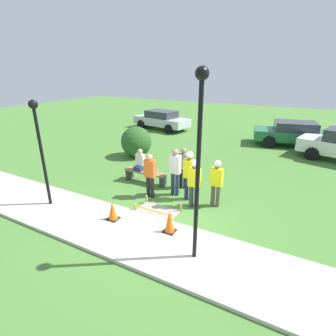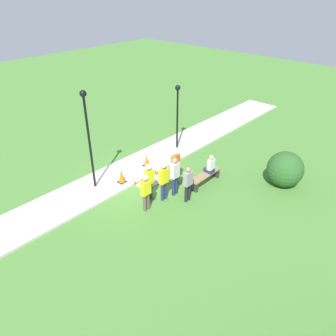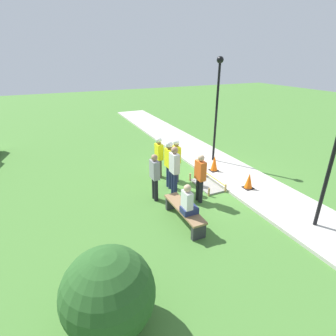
{
  "view_description": "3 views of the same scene",
  "coord_description": "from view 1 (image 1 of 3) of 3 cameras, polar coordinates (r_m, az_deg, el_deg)",
  "views": [
    {
      "loc": [
        3.36,
        -6.14,
        4.45
      ],
      "look_at": [
        -0.81,
        1.63,
        1.1
      ],
      "focal_mm": 28.0,
      "sensor_mm": 36.0,
      "label": 1
    },
    {
      "loc": [
        8.36,
        9.61,
        8.24
      ],
      "look_at": [
        -1.11,
        0.98,
        0.79
      ],
      "focal_mm": 35.0,
      "sensor_mm": 36.0,
      "label": 2
    },
    {
      "loc": [
        -7.9,
        5.41,
        4.54
      ],
      "look_at": [
        -0.21,
        1.87,
        0.89
      ],
      "focal_mm": 28.0,
      "sensor_mm": 36.0,
      "label": 3
    }
  ],
  "objects": [
    {
      "name": "worker_assistant",
      "position": [
        8.9,
        10.51,
        -2.54
      ],
      "size": [
        0.4,
        0.24,
        1.67
      ],
      "color": "brown",
      "rests_on": "ground_plane"
    },
    {
      "name": "bystander_in_white_shirt",
      "position": [
        10.18,
        3.36,
        0.47
      ],
      "size": [
        0.4,
        0.22,
        1.64
      ],
      "color": "black",
      "rests_on": "ground_plane"
    },
    {
      "name": "traffic_cone_far_patch",
      "position": [
        7.52,
        0.35,
        -11.53
      ],
      "size": [
        0.34,
        0.34,
        0.67
      ],
      "color": "black",
      "rests_on": "sidewalk"
    },
    {
      "name": "bystander_in_gray_shirt",
      "position": [
        9.54,
        1.55,
        -0.28
      ],
      "size": [
        0.4,
        0.24,
        1.79
      ],
      "color": "navy",
      "rests_on": "ground_plane"
    },
    {
      "name": "worker_supervisor",
      "position": [
        9.21,
        4.65,
        -0.7
      ],
      "size": [
        0.4,
        0.26,
        1.82
      ],
      "color": "navy",
      "rests_on": "ground_plane"
    },
    {
      "name": "lamppost_far",
      "position": [
        9.21,
        -26.27,
        5.91
      ],
      "size": [
        0.28,
        0.28,
        3.49
      ],
      "color": "black",
      "rests_on": "sidewalk"
    },
    {
      "name": "lamppost_near",
      "position": [
        5.55,
        6.76,
        4.85
      ],
      "size": [
        0.28,
        0.28,
        4.41
      ],
      "color": "black",
      "rests_on": "sidewalk"
    },
    {
      "name": "bystander_in_orange_shirt",
      "position": [
        9.42,
        -3.94,
        -1.14
      ],
      "size": [
        0.4,
        0.22,
        1.66
      ],
      "color": "black",
      "rests_on": "ground_plane"
    },
    {
      "name": "sidewalk",
      "position": [
        7.48,
        -4.62,
        -15.3
      ],
      "size": [
        28.0,
        2.21,
        0.1
      ],
      "color": "#BCB7AD",
      "rests_on": "ground_plane"
    },
    {
      "name": "ground_plane",
      "position": [
        8.3,
        -0.41,
        -11.65
      ],
      "size": [
        60.0,
        60.0,
        0.0
      ],
      "primitive_type": "plane",
      "color": "#477A33"
    },
    {
      "name": "parked_car_green",
      "position": [
        17.85,
        25.78,
        6.86
      ],
      "size": [
        4.96,
        2.84,
        1.48
      ],
      "rotation": [
        0.0,
        0.0,
        0.21
      ],
      "color": "#236B3D",
      "rests_on": "ground_plane"
    },
    {
      "name": "person_seated_on_bench",
      "position": [
        10.91,
        -6.11,
        1.36
      ],
      "size": [
        0.36,
        0.44,
        0.89
      ],
      "color": "navy",
      "rests_on": "park_bench"
    },
    {
      "name": "parked_car_silver",
      "position": [
        20.77,
        -1.44,
        10.51
      ],
      "size": [
        4.73,
        2.53,
        1.44
      ],
      "rotation": [
        0.0,
        0.0,
        -0.18
      ],
      "color": "#BCBCC1",
      "rests_on": "ground_plane"
    },
    {
      "name": "worker_trainee",
      "position": [
        8.69,
        5.76,
        -2.64
      ],
      "size": [
        0.4,
        0.25,
        1.71
      ],
      "color": "#383D47",
      "rests_on": "ground_plane"
    },
    {
      "name": "traffic_cone_near_patch",
      "position": [
        8.28,
        -11.95,
        -9.08
      ],
      "size": [
        0.34,
        0.34,
        0.59
      ],
      "color": "black",
      "rests_on": "sidewalk"
    },
    {
      "name": "park_bench",
      "position": [
        10.89,
        -4.9,
        -1.4
      ],
      "size": [
        1.85,
        0.44,
        0.5
      ],
      "color": "#2D2D33",
      "rests_on": "ground_plane"
    },
    {
      "name": "shrub_rounded_near",
      "position": [
        14.11,
        -6.92,
        5.69
      ],
      "size": [
        1.63,
        1.63,
        1.63
      ],
      "color": "#285623",
      "rests_on": "ground_plane"
    },
    {
      "name": "wet_concrete_patch",
      "position": [
        8.8,
        -2.18,
        -9.34
      ],
      "size": [
        1.39,
        0.75,
        0.31
      ],
      "color": "gray",
      "rests_on": "ground_plane"
    }
  ]
}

